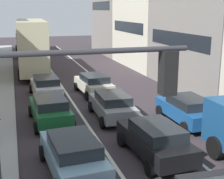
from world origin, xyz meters
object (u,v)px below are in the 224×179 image
object	(u,v)px
sedan_right_lane_behind_truck	(187,109)
bus_mid_queue_primary	(32,44)
traffic_light_pole	(68,141)
sedan_left_lane_third	(50,109)
coupe_centre_lane_fourth	(94,84)
wagon_left_lane_second	(73,154)
sedan_left_lane_fourth	(46,86)
hatchback_centre_lane_third	(112,105)
sedan_centre_lane_second	(155,139)
bus_far_queue_secondary	(27,42)

from	to	relation	value
sedan_right_lane_behind_truck	bus_mid_queue_primary	size ratio (longest dim) A/B	0.41
traffic_light_pole	sedan_left_lane_third	world-z (taller)	traffic_light_pole
sedan_left_lane_third	sedan_right_lane_behind_truck	bearing A→B (deg)	-109.38
coupe_centre_lane_fourth	sedan_right_lane_behind_truck	world-z (taller)	same
wagon_left_lane_second	coupe_centre_lane_fourth	bearing A→B (deg)	-21.45
sedan_left_lane_fourth	sedan_right_lane_behind_truck	distance (m)	10.33
sedan_left_lane_fourth	hatchback_centre_lane_third	bearing A→B (deg)	-153.80
sedan_centre_lane_second	bus_mid_queue_primary	distance (m)	20.83
coupe_centre_lane_fourth	bus_mid_queue_primary	world-z (taller)	bus_mid_queue_primary
wagon_left_lane_second	sedan_right_lane_behind_truck	size ratio (longest dim) A/B	1.03
sedan_centre_lane_second	wagon_left_lane_second	xyz separation A→B (m)	(-3.54, -0.39, 0.00)
sedan_left_lane_fourth	bus_far_queue_secondary	world-z (taller)	bus_far_queue_secondary
sedan_centre_lane_second	sedan_right_lane_behind_truck	distance (m)	4.81
sedan_left_lane_fourth	sedan_right_lane_behind_truck	size ratio (longest dim) A/B	1.01
traffic_light_pole	hatchback_centre_lane_third	bearing A→B (deg)	69.46
traffic_light_pole	sedan_right_lane_behind_truck	bearing A→B (deg)	50.22
sedan_left_lane_third	sedan_left_lane_fourth	size ratio (longest dim) A/B	1.00
hatchback_centre_lane_third	sedan_left_lane_third	bearing A→B (deg)	87.34
traffic_light_pole	hatchback_centre_lane_third	distance (m)	12.73
sedan_left_lane_third	bus_far_queue_secondary	xyz separation A→B (m)	(0.11, 28.09, 0.96)
sedan_left_lane_third	bus_mid_queue_primary	world-z (taller)	bus_mid_queue_primary
wagon_left_lane_second	sedan_left_lane_third	size ratio (longest dim) A/B	1.01
sedan_left_lane_third	bus_far_queue_secondary	distance (m)	28.11
traffic_light_pole	sedan_centre_lane_second	size ratio (longest dim) A/B	1.25
sedan_left_lane_third	sedan_left_lane_fourth	xyz separation A→B (m)	(0.35, 5.60, 0.00)
wagon_left_lane_second	sedan_left_lane_third	xyz separation A→B (m)	(-0.18, 5.95, 0.00)
sedan_centre_lane_second	bus_far_queue_secondary	distance (m)	33.86
sedan_centre_lane_second	coupe_centre_lane_fourth	world-z (taller)	same
coupe_centre_lane_fourth	sedan_right_lane_behind_truck	xyz separation A→B (m)	(3.40, -7.48, 0.00)
wagon_left_lane_second	sedan_centre_lane_second	bearing A→B (deg)	-87.64
coupe_centre_lane_fourth	sedan_right_lane_behind_truck	size ratio (longest dim) A/B	1.03
sedan_centre_lane_second	coupe_centre_lane_fourth	bearing A→B (deg)	-3.12
hatchback_centre_lane_third	bus_mid_queue_primary	world-z (taller)	bus_mid_queue_primary
sedan_right_lane_behind_truck	bus_far_queue_secondary	distance (m)	31.10
sedan_centre_lane_second	sedan_left_lane_fourth	distance (m)	11.66
bus_far_queue_secondary	sedan_right_lane_behind_truck	bearing A→B (deg)	-167.42
sedan_centre_lane_second	sedan_right_lane_behind_truck	size ratio (longest dim) A/B	1.02
coupe_centre_lane_fourth	bus_mid_queue_primary	bearing A→B (deg)	17.27
sedan_right_lane_behind_truck	sedan_left_lane_third	bearing A→B (deg)	72.90
traffic_light_pole	coupe_centre_lane_fourth	distance (m)	17.99
sedan_right_lane_behind_truck	bus_mid_queue_primary	distance (m)	18.55
sedan_centre_lane_second	bus_mid_queue_primary	xyz separation A→B (m)	(-3.68, 20.40, 2.03)
wagon_left_lane_second	bus_far_queue_secondary	distance (m)	34.05
hatchback_centre_lane_third	coupe_centre_lane_fourth	world-z (taller)	same
hatchback_centre_lane_third	sedan_centre_lane_second	bearing A→B (deg)	-175.95
hatchback_centre_lane_third	sedan_left_lane_fourth	distance (m)	6.61
sedan_left_lane_third	coupe_centre_lane_fourth	distance (m)	6.49
traffic_light_pole	bus_mid_queue_primary	distance (m)	26.69
bus_far_queue_secondary	coupe_centre_lane_fourth	bearing A→B (deg)	-171.43
traffic_light_pole	bus_far_queue_secondary	distance (m)	39.97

